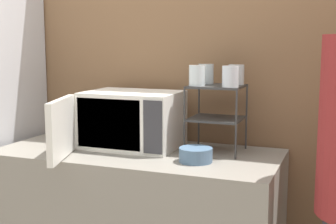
# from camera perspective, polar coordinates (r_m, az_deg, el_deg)

# --- Properties ---
(wall_back) EXTENTS (8.00, 0.06, 2.60)m
(wall_back) POSITION_cam_1_polar(r_m,az_deg,el_deg) (2.82, -0.55, 4.24)
(wall_back) COLOR brown
(wall_back) RESTS_ON ground_plane
(microwave) EXTENTS (0.54, 0.76, 0.31)m
(microwave) POSITION_cam_1_polar(r_m,az_deg,el_deg) (2.59, -4.78, -0.96)
(microwave) COLOR silver
(microwave) RESTS_ON counter
(dish_rack) EXTENTS (0.28, 0.26, 0.36)m
(dish_rack) POSITION_cam_1_polar(r_m,az_deg,el_deg) (2.48, 5.93, 0.98)
(dish_rack) COLOR #333333
(dish_rack) RESTS_ON counter
(glass_front_left) EXTENTS (0.08, 0.08, 0.11)m
(glass_front_left) POSITION_cam_1_polar(r_m,az_deg,el_deg) (2.42, 3.56, 4.46)
(glass_front_left) COLOR silver
(glass_front_left) RESTS_ON dish_rack
(glass_back_right) EXTENTS (0.08, 0.08, 0.11)m
(glass_back_right) POSITION_cam_1_polar(r_m,az_deg,el_deg) (2.51, 8.33, 4.54)
(glass_back_right) COLOR silver
(glass_back_right) RESTS_ON dish_rack
(glass_front_right) EXTENTS (0.08, 0.08, 0.11)m
(glass_front_right) POSITION_cam_1_polar(r_m,az_deg,el_deg) (2.36, 7.61, 4.31)
(glass_front_right) COLOR silver
(glass_front_right) RESTS_ON dish_rack
(glass_back_left) EXTENTS (0.08, 0.08, 0.11)m
(glass_back_left) POSITION_cam_1_polar(r_m,az_deg,el_deg) (2.56, 4.65, 4.67)
(glass_back_left) COLOR silver
(glass_back_left) RESTS_ON dish_rack
(bowl) EXTENTS (0.16, 0.16, 0.07)m
(bowl) POSITION_cam_1_polar(r_m,az_deg,el_deg) (2.30, 3.40, -5.26)
(bowl) COLOR slate
(bowl) RESTS_ON counter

